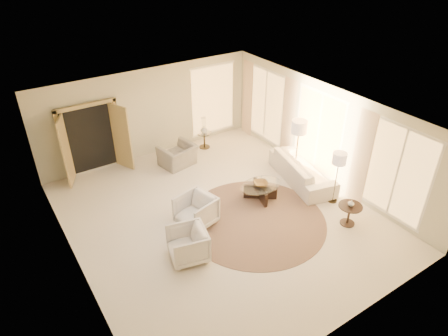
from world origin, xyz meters
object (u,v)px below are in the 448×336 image
floor_lamp_far (339,161)px  bowl (261,183)px  end_table (349,211)px  floor_lamp_near (299,130)px  armchair_right (188,243)px  coffee_table (260,190)px  side_table (204,139)px  end_vase (351,203)px  accent_chair (178,152)px  side_vase (204,129)px  sofa (302,170)px  armchair_left (196,210)px

floor_lamp_far → bowl: bearing=143.2°
end_table → floor_lamp_near: size_ratio=0.33×
armchair_right → coffee_table: size_ratio=0.55×
side_table → end_vase: size_ratio=3.36×
floor_lamp_near → end_vase: 2.60m
accent_chair → bowl: accent_chair is taller
floor_lamp_far → side_vase: size_ratio=6.03×
coffee_table → side_vase: bearing=85.7°
sofa → end_table: bearing=-177.3°
bowl → side_vase: side_vase is taller
end_table → accent_chair: bearing=114.2°
floor_lamp_near → bowl: size_ratio=4.80×
floor_lamp_far → end_table: bearing=-114.5°
armchair_right → floor_lamp_near: floor_lamp_near is taller
armchair_left → floor_lamp_near: bearing=81.7°
floor_lamp_far → side_vase: bearing=106.1°
end_table → floor_lamp_far: bearing=65.5°
armchair_left → floor_lamp_far: bearing=57.7°
armchair_right → floor_lamp_near: 4.60m
armchair_right → side_table: 5.20m
floor_lamp_near → side_vase: 3.38m
armchair_left → bowl: armchair_left is taller
accent_chair → side_vase: bearing=-167.4°
end_table → armchair_right: bearing=163.7°
armchair_left → side_vase: armchair_left is taller
side_table → floor_lamp_near: (1.31, -3.00, 1.19)m
side_table → armchair_right: bearing=-124.9°
bowl → coffee_table: bearing=90.0°
floor_lamp_far → side_vase: floor_lamp_far is taller
accent_chair → end_table: size_ratio=1.76×
armchair_left → coffee_table: armchair_left is taller
armchair_right → end_table: (3.88, -1.14, -0.04)m
sofa → coffee_table: sofa is taller
armchair_left → side_table: bearing=132.5°
sofa → bowl: size_ratio=6.54×
side_table → side_vase: 0.33m
armchair_left → end_table: armchair_left is taller
armchair_right → coffee_table: armchair_right is taller
side_table → floor_lamp_near: floor_lamp_near is taller
end_table → end_vase: size_ratio=3.63×
sofa → floor_lamp_near: size_ratio=1.36×
sofa → end_vase: (-0.40, -2.11, 0.27)m
side_table → floor_lamp_far: floor_lamp_far is taller
floor_lamp_near → bowl: floor_lamp_near is taller
armchair_right → coffee_table: bearing=121.9°
end_table → side_table: end_table is taller
armchair_left → accent_chair: size_ratio=0.84×
floor_lamp_near → side_table: bearing=113.6°
floor_lamp_near → sofa: bearing=-90.0°
accent_chair → side_table: accent_chair is taller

